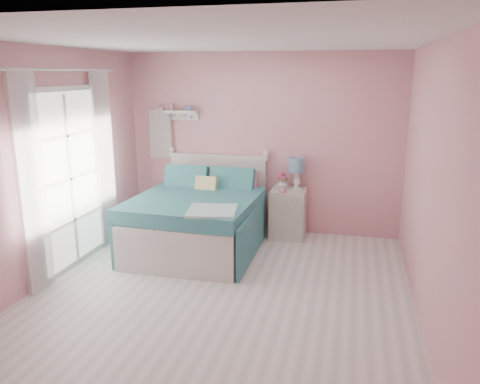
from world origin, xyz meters
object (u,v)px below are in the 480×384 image
at_px(bed, 199,220).
at_px(teacup, 283,190).
at_px(nightstand, 288,213).
at_px(vase, 282,184).
at_px(table_lamp, 297,167).

height_order(bed, teacup, bed).
bearing_deg(bed, nightstand, 35.81).
bearing_deg(vase, table_lamp, 28.54).
height_order(vase, teacup, vase).
distance_m(bed, nightstand, 1.32).
relative_size(nightstand, vase, 4.60).
bearing_deg(bed, teacup, 30.19).
height_order(table_lamp, teacup, table_lamp).
xyz_separation_m(bed, teacup, (1.04, 0.55, 0.35)).
height_order(table_lamp, vase, table_lamp).
bearing_deg(teacup, nightstand, 72.30).
bearing_deg(nightstand, vase, 177.86).
xyz_separation_m(nightstand, vase, (-0.09, 0.00, 0.43)).
xyz_separation_m(nightstand, teacup, (-0.06, -0.17, 0.39)).
distance_m(bed, teacup, 1.23).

